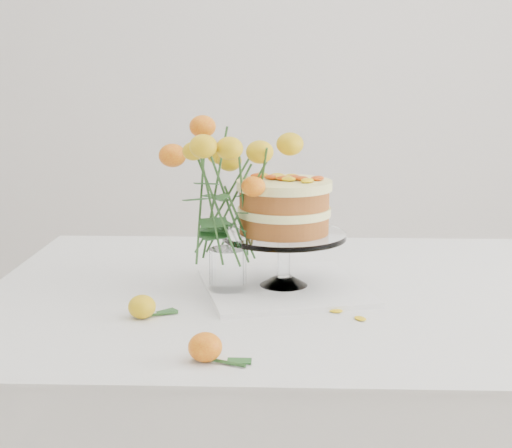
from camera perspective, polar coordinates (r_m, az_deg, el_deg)
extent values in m
cube|color=white|center=(3.38, 4.15, 14.82)|extent=(4.00, 0.04, 2.70)
cube|color=tan|center=(1.45, 6.75, -6.20)|extent=(1.40, 0.90, 0.04)
cylinder|color=tan|center=(1.99, -13.00, -12.82)|extent=(0.06, 0.06, 0.71)
cube|color=white|center=(1.45, 6.77, -5.33)|extent=(1.42, 0.92, 0.01)
cube|color=white|center=(1.92, 5.56, -4.18)|extent=(1.42, 0.01, 0.20)
cube|color=white|center=(1.44, 2.21, -5.06)|extent=(0.37, 0.37, 0.01)
cylinder|color=white|center=(1.42, 2.23, -2.66)|extent=(0.02, 0.02, 0.08)
cylinder|color=white|center=(1.41, 2.25, -0.89)|extent=(0.25, 0.25, 0.01)
cylinder|color=#A76025|center=(1.40, 2.26, 0.02)|extent=(0.18, 0.18, 0.04)
cylinder|color=#FFFBA4|center=(1.40, 2.27, 1.04)|extent=(0.19, 0.19, 0.02)
cylinder|color=#A76025|center=(1.39, 2.27, 2.07)|extent=(0.18, 0.18, 0.04)
cylinder|color=#FFFBA4|center=(1.39, 2.28, 3.14)|extent=(0.19, 0.19, 0.02)
cylinder|color=white|center=(1.41, -2.25, -5.43)|extent=(0.06, 0.06, 0.01)
cylinder|color=white|center=(1.40, -2.27, -3.66)|extent=(0.07, 0.07, 0.08)
ellipsoid|color=gold|center=(1.28, -9.11, -6.55)|extent=(0.05, 0.05, 0.04)
cylinder|color=#275120|center=(1.29, -7.56, -7.21)|extent=(0.06, 0.02, 0.00)
ellipsoid|color=#DB450A|center=(1.09, -4.09, -9.79)|extent=(0.05, 0.05, 0.04)
cylinder|color=#275120|center=(1.08, -2.36, -11.08)|extent=(0.06, 0.03, 0.01)
ellipsoid|color=yellow|center=(1.34, 1.99, -6.37)|extent=(0.03, 0.02, 0.00)
ellipsoid|color=yellow|center=(1.31, 6.40, -6.93)|extent=(0.03, 0.02, 0.00)
ellipsoid|color=yellow|center=(1.28, 8.34, -7.51)|extent=(0.03, 0.02, 0.00)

